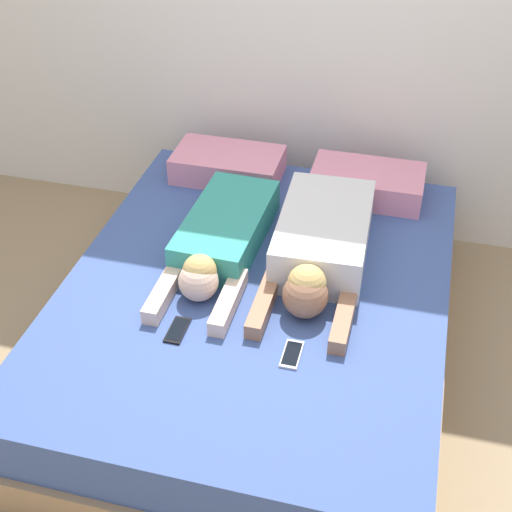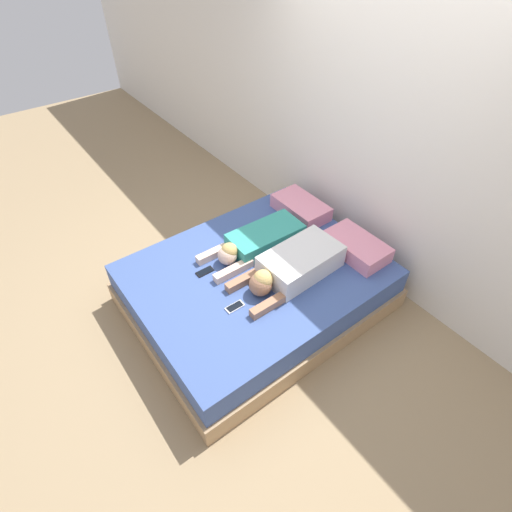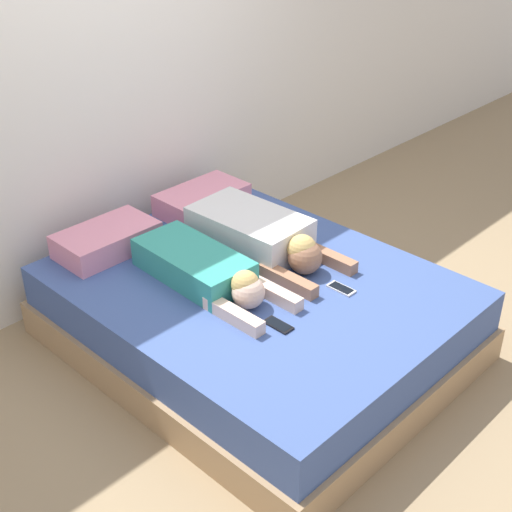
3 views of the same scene
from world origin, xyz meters
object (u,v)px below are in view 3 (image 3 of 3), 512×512
at_px(cell_phone_right, 341,289).
at_px(pillow_head_left, 107,240).
at_px(bed, 256,313).
at_px(cell_phone_left, 278,325).
at_px(person_left, 206,271).
at_px(person_right, 260,235).
at_px(pillow_head_right, 202,200).

bearing_deg(cell_phone_right, pillow_head_left, 116.56).
bearing_deg(bed, cell_phone_left, -121.52).
bearing_deg(person_left, person_right, 4.72).
relative_size(bed, cell_phone_right, 13.95).
height_order(pillow_head_left, cell_phone_right, pillow_head_left).
bearing_deg(bed, pillow_head_left, 113.85).
bearing_deg(pillow_head_left, cell_phone_right, -63.44).
xyz_separation_m(bed, cell_phone_right, (0.25, -0.40, 0.23)).
relative_size(bed, cell_phone_left, 13.95).
bearing_deg(pillow_head_right, cell_phone_right, -95.84).
bearing_deg(person_right, cell_phone_right, -89.80).
relative_size(pillow_head_right, cell_phone_right, 3.71).
xyz_separation_m(pillow_head_left, pillow_head_right, (0.75, 0.00, 0.00)).
bearing_deg(cell_phone_left, person_right, 50.64).
xyz_separation_m(cell_phone_left, cell_phone_right, (0.48, -0.02, 0.00)).
bearing_deg(bed, person_left, 142.13).
bearing_deg(cell_phone_right, bed, 121.96).
height_order(bed, person_left, person_left).
height_order(bed, pillow_head_right, pillow_head_right).
height_order(pillow_head_left, pillow_head_right, same).
xyz_separation_m(bed, cell_phone_left, (-0.23, -0.38, 0.23)).
xyz_separation_m(person_left, cell_phone_left, (-0.02, -0.54, -0.08)).
relative_size(bed, person_right, 2.15).
relative_size(pillow_head_left, person_right, 0.57).
distance_m(pillow_head_right, person_right, 0.66).
xyz_separation_m(bed, person_right, (0.24, 0.20, 0.33)).
bearing_deg(pillow_head_left, person_left, -76.68).
bearing_deg(person_right, pillow_head_left, 133.92).
distance_m(bed, person_left, 0.41).
distance_m(pillow_head_left, pillow_head_right, 0.75).
distance_m(person_left, person_right, 0.46).
bearing_deg(cell_phone_left, pillow_head_left, 96.62).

